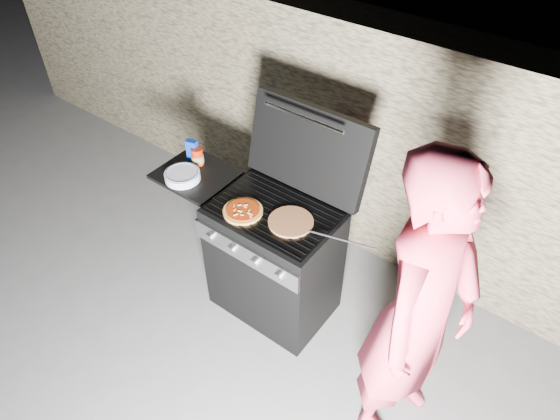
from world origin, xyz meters
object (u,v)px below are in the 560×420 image
Objects in this scene: pizza_topped at (243,210)px; person at (420,315)px; gas_grill at (246,245)px; sauce_jar at (197,156)px.

pizza_topped is 0.13× the size of person.
person reaches higher than gas_grill.
pizza_topped is at bearing -49.25° from gas_grill.
person is (1.32, -0.22, 0.51)m from gas_grill.
sauce_jar is at bearing 86.86° from person.
sauce_jar reaches higher than gas_grill.
person is at bearing -4.83° from pizza_topped.
gas_grill is 5.41× the size of pizza_topped.
gas_grill is 0.70m from sauce_jar.
sauce_jar is at bearing 169.48° from gas_grill.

